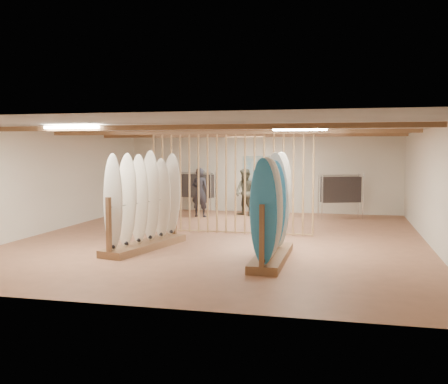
% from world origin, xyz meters
% --- Properties ---
extents(floor, '(12.00, 12.00, 0.00)m').
position_xyz_m(floor, '(0.00, 0.00, 0.00)').
color(floor, '#AA7052').
rests_on(floor, ground).
extents(ceiling, '(12.00, 12.00, 0.00)m').
position_xyz_m(ceiling, '(0.00, 0.00, 2.80)').
color(ceiling, '#989690').
rests_on(ceiling, ground).
extents(wall_back, '(12.00, 0.00, 12.00)m').
position_xyz_m(wall_back, '(0.00, 6.00, 1.40)').
color(wall_back, silver).
rests_on(wall_back, ground).
extents(wall_front, '(12.00, 0.00, 12.00)m').
position_xyz_m(wall_front, '(0.00, -6.00, 1.40)').
color(wall_front, silver).
rests_on(wall_front, ground).
extents(wall_left, '(0.00, 12.00, 12.00)m').
position_xyz_m(wall_left, '(-5.00, 0.00, 1.40)').
color(wall_left, silver).
rests_on(wall_left, ground).
extents(wall_right, '(0.00, 12.00, 12.00)m').
position_xyz_m(wall_right, '(5.00, 0.00, 1.40)').
color(wall_right, silver).
rests_on(wall_right, ground).
extents(ceiling_slats, '(9.50, 6.12, 0.10)m').
position_xyz_m(ceiling_slats, '(0.00, 0.00, 2.72)').
color(ceiling_slats, brown).
rests_on(ceiling_slats, ground).
extents(light_panels, '(1.20, 0.35, 0.06)m').
position_xyz_m(light_panels, '(0.00, 0.00, 2.74)').
color(light_panels, white).
rests_on(light_panels, ground).
extents(bamboo_partition, '(4.45, 0.05, 2.78)m').
position_xyz_m(bamboo_partition, '(0.00, 0.80, 1.40)').
color(bamboo_partition, tan).
rests_on(bamboo_partition, ground).
extents(poster, '(1.40, 0.03, 0.90)m').
position_xyz_m(poster, '(0.00, 5.98, 1.60)').
color(poster, teal).
rests_on(poster, ground).
extents(rack_left, '(1.19, 2.75, 2.17)m').
position_xyz_m(rack_left, '(-1.44, -1.80, 0.74)').
color(rack_left, brown).
rests_on(rack_left, floor).
extents(rack_right, '(0.60, 2.68, 2.16)m').
position_xyz_m(rack_right, '(1.58, -2.44, 0.74)').
color(rack_right, brown).
rests_on(rack_right, floor).
extents(clothing_rack_a, '(1.36, 0.62, 1.49)m').
position_xyz_m(clothing_rack_a, '(-2.32, 5.40, 0.97)').
color(clothing_rack_a, silver).
rests_on(clothing_rack_a, floor).
extents(clothing_rack_b, '(1.33, 0.79, 1.49)m').
position_xyz_m(clothing_rack_b, '(2.86, 4.69, 0.97)').
color(clothing_rack_b, silver).
rests_on(clothing_rack_b, floor).
extents(shopper_a, '(0.77, 0.59, 1.90)m').
position_xyz_m(shopper_a, '(-1.80, 4.07, 0.95)').
color(shopper_a, '#232228').
rests_on(shopper_a, floor).
extents(shopper_b, '(1.13, 1.07, 1.85)m').
position_xyz_m(shopper_b, '(-0.34, 4.66, 0.92)').
color(shopper_b, '#3C3A2E').
rests_on(shopper_b, floor).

